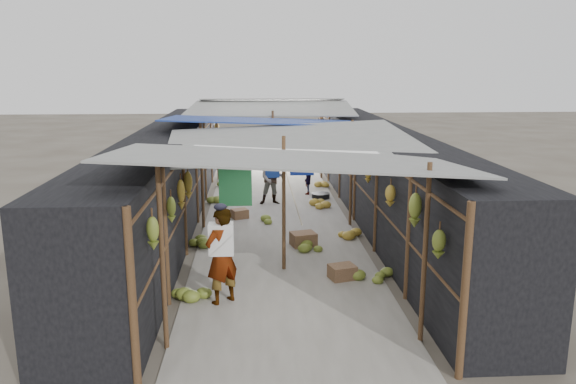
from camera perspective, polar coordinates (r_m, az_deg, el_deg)
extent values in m
plane|color=#6B6356|center=(8.24, 0.73, -15.22)|extent=(80.00, 80.00, 0.00)
cube|color=#9E998E|center=(14.30, -1.17, -2.93)|extent=(3.60, 16.00, 0.02)
cube|color=black|center=(14.19, -12.15, 1.40)|extent=(1.40, 15.00, 2.30)
cube|color=black|center=(14.39, 9.62, 1.67)|extent=(1.40, 15.00, 2.30)
cube|color=#8B6347|center=(10.49, 5.54, -8.13)|extent=(0.54, 0.48, 0.28)
cube|color=#8B6347|center=(12.28, 1.57, -4.85)|extent=(0.61, 0.53, 0.31)
cube|color=#8B6347|center=(14.53, -4.92, -2.24)|extent=(0.49, 0.45, 0.25)
cylinder|color=black|center=(16.71, 3.33, -0.39)|extent=(0.54, 0.54, 0.16)
imported|color=white|center=(9.28, -6.76, -6.50)|extent=(0.71, 0.68, 1.64)
imported|color=#1E3798|center=(15.84, -1.59, 1.42)|extent=(0.77, 0.61, 1.52)
imported|color=#4E4843|center=(17.09, 1.93, 1.37)|extent=(0.41, 0.67, 1.01)
cylinder|color=brown|center=(7.80, -12.65, -6.76)|extent=(0.07, 0.07, 2.60)
cylinder|color=brown|center=(8.04, 13.73, -6.21)|extent=(0.07, 0.07, 2.60)
cylinder|color=brown|center=(10.59, -0.43, -1.29)|extent=(0.07, 0.07, 2.60)
cylinder|color=brown|center=(13.56, -8.73, 1.67)|extent=(0.07, 0.07, 2.60)
cylinder|color=brown|center=(13.70, 6.44, 1.85)|extent=(0.07, 0.07, 2.60)
cylinder|color=brown|center=(16.47, -1.54, 3.75)|extent=(0.07, 0.07, 2.60)
cylinder|color=brown|center=(19.47, -7.17, 5.04)|extent=(0.07, 0.07, 2.60)
cylinder|color=brown|center=(19.57, 3.45, 5.15)|extent=(0.07, 0.07, 2.60)
cube|color=gray|center=(8.39, 0.28, 3.39)|extent=(5.21, 3.19, 0.52)
cube|color=gray|center=(11.58, 0.24, 5.21)|extent=(5.23, 3.73, 0.50)
cube|color=navy|center=(14.83, -1.76, 7.24)|extent=(5.40, 3.60, 0.41)
cube|color=gray|center=(18.11, -1.76, 8.54)|extent=(5.37, 3.66, 0.27)
cube|color=gray|center=(20.50, -1.69, 9.30)|extent=(5.00, 1.99, 0.24)
cylinder|color=brown|center=(13.95, -9.47, 5.08)|extent=(0.06, 15.00, 0.06)
cylinder|color=brown|center=(14.11, 6.97, 5.24)|extent=(0.06, 15.00, 0.06)
cylinder|color=gray|center=(13.89, -1.20, 5.21)|extent=(0.02, 15.00, 0.02)
cube|color=#A61922|center=(13.02, 2.24, 3.36)|extent=(0.50, 0.03, 0.60)
cube|color=white|center=(16.52, 0.67, 5.45)|extent=(0.60, 0.03, 0.55)
cube|color=#182F9F|center=(12.84, 1.43, 3.13)|extent=(0.55, 0.03, 0.65)
cube|color=#26189D|center=(13.83, -1.51, 3.92)|extent=(0.70, 0.03, 0.60)
cube|color=#297B43|center=(10.25, -5.37, 0.49)|extent=(0.60, 0.03, 0.70)
ellipsoid|color=olive|center=(7.55, -13.57, -4.11)|extent=(0.17, 0.14, 0.46)
ellipsoid|color=olive|center=(9.15, -11.77, -1.78)|extent=(0.15, 0.12, 0.44)
ellipsoid|color=#A9882B|center=(10.36, -10.80, -0.30)|extent=(0.15, 0.12, 0.58)
ellipsoid|color=#A9882B|center=(11.46, -10.10, 0.66)|extent=(0.17, 0.15, 0.58)
ellipsoid|color=olive|center=(13.64, -9.07, 3.46)|extent=(0.18, 0.16, 0.60)
ellipsoid|color=olive|center=(15.09, -8.54, 4.32)|extent=(0.16, 0.14, 0.55)
ellipsoid|color=olive|center=(16.09, -8.23, 4.94)|extent=(0.17, 0.15, 0.40)
ellipsoid|color=#A9882B|center=(18.06, -7.72, 5.18)|extent=(0.19, 0.16, 0.54)
ellipsoid|color=olive|center=(19.05, -7.51, 5.81)|extent=(0.19, 0.16, 0.41)
ellipsoid|color=#A9882B|center=(20.50, -7.23, 6.36)|extent=(0.17, 0.14, 0.48)
ellipsoid|color=olive|center=(7.71, 15.07, -5.17)|extent=(0.19, 0.16, 0.41)
ellipsoid|color=olive|center=(8.71, 12.79, -1.83)|extent=(0.20, 0.17, 0.55)
ellipsoid|color=#A9882B|center=(10.20, 10.36, -0.41)|extent=(0.19, 0.16, 0.42)
ellipsoid|color=#A9882B|center=(12.09, 8.16, 1.83)|extent=(0.16, 0.14, 0.42)
ellipsoid|color=#A9882B|center=(13.71, 6.76, 3.70)|extent=(0.20, 0.17, 0.55)
ellipsoid|color=olive|center=(14.73, 6.05, 4.49)|extent=(0.18, 0.16, 0.36)
ellipsoid|color=olive|center=(16.10, 5.24, 4.92)|extent=(0.18, 0.15, 0.59)
ellipsoid|color=olive|center=(17.68, 4.46, 5.63)|extent=(0.18, 0.15, 0.54)
ellipsoid|color=olive|center=(19.62, 3.67, 6.07)|extent=(0.18, 0.15, 0.48)
ellipsoid|color=#A9882B|center=(21.17, 3.15, 6.74)|extent=(0.15, 0.13, 0.40)
ellipsoid|color=#A9882B|center=(18.34, 3.31, 0.93)|extent=(0.50, 0.43, 0.25)
ellipsoid|color=olive|center=(14.02, -2.11, -2.73)|extent=(0.52, 0.44, 0.26)
ellipsoid|color=#A9882B|center=(15.67, 3.07, -1.09)|extent=(0.53, 0.45, 0.26)
ellipsoid|color=olive|center=(12.36, -8.39, -4.77)|extent=(0.71, 0.61, 0.36)
ellipsoid|color=olive|center=(12.07, 2.64, -5.40)|extent=(0.45, 0.38, 0.23)
ellipsoid|color=olive|center=(15.97, -7.07, -0.82)|extent=(0.61, 0.52, 0.31)
ellipsoid|color=olive|center=(9.70, -10.21, -9.94)|extent=(0.62, 0.53, 0.31)
ellipsoid|color=#A9882B|center=(12.95, 6.22, -4.17)|extent=(0.47, 0.40, 0.23)
ellipsoid|color=olive|center=(18.59, -5.75, 1.19)|extent=(0.69, 0.59, 0.35)
ellipsoid|color=olive|center=(10.55, 8.78, -7.99)|extent=(0.64, 0.54, 0.32)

